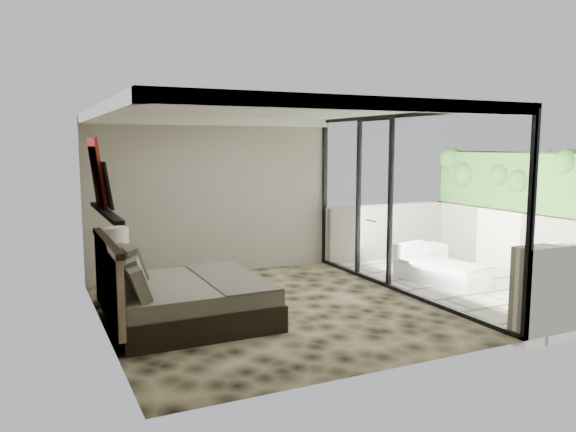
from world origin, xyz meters
name	(u,v)px	position (x,y,z in m)	size (l,w,h in m)	color
floor	(270,309)	(0.00, 0.00, 0.00)	(5.00, 5.00, 0.00)	black
ceiling	(269,111)	(0.00, 0.00, 2.79)	(4.50, 5.00, 0.02)	silver
back_wall	(214,197)	(0.00, 2.49, 1.40)	(4.50, 0.02, 2.80)	gray
left_wall	(102,221)	(-2.24, 0.00, 1.40)	(0.02, 5.00, 2.80)	gray
glass_wall	(402,204)	(2.25, 0.00, 1.40)	(0.08, 5.00, 2.80)	white
terrace_slab	(471,285)	(3.75, 0.00, -0.06)	(3.00, 5.00, 0.12)	beige
parapet_far	(530,244)	(5.10, 0.00, 0.55)	(0.30, 5.00, 1.10)	beige
foliage_hedge	(533,183)	(5.10, 0.00, 1.65)	(0.36, 4.60, 1.10)	#417123
picture_ledge	(105,212)	(-2.18, 0.10, 1.50)	(0.12, 2.20, 0.05)	black
bed	(181,298)	(-1.29, -0.07, 0.33)	(2.05, 1.98, 1.13)	black
nightstand	(115,288)	(-1.94, 1.25, 0.24)	(0.48, 0.48, 0.48)	black
table_lamp	(117,242)	(-1.89, 1.26, 0.91)	(0.33, 0.33, 0.61)	black
abstract_canvas	(96,172)	(-2.19, 0.71, 1.97)	(0.04, 0.90, 0.90)	red
framed_print	(106,185)	(-2.14, 0.24, 1.82)	(0.03, 0.50, 0.60)	black
ottoman	(430,256)	(3.84, 1.19, 0.23)	(0.46, 0.46, 0.46)	white
lounger	(439,270)	(3.29, 0.30, 0.18)	(1.11, 1.65, 0.59)	white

